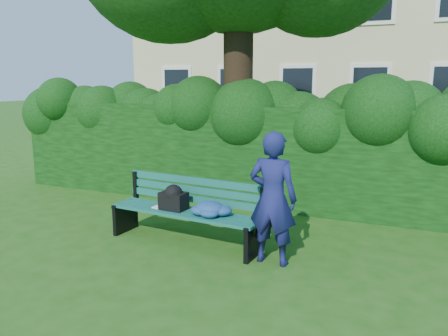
% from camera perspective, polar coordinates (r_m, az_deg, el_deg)
% --- Properties ---
extents(ground, '(80.00, 80.00, 0.00)m').
position_cam_1_polar(ground, '(6.27, -2.18, -9.54)').
color(ground, '#205512').
rests_on(ground, ground).
extents(hedge, '(10.00, 1.00, 1.80)m').
position_cam_1_polar(hedge, '(8.02, 4.49, 1.70)').
color(hedge, black).
rests_on(hedge, ground).
extents(park_bench, '(2.25, 0.75, 0.89)m').
position_cam_1_polar(park_bench, '(6.06, -4.41, -5.29)').
color(park_bench, '#105348').
rests_on(park_bench, ground).
extents(man_reading, '(0.62, 0.42, 1.65)m').
position_cam_1_polar(man_reading, '(5.35, 6.38, -3.98)').
color(man_reading, navy).
rests_on(man_reading, ground).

